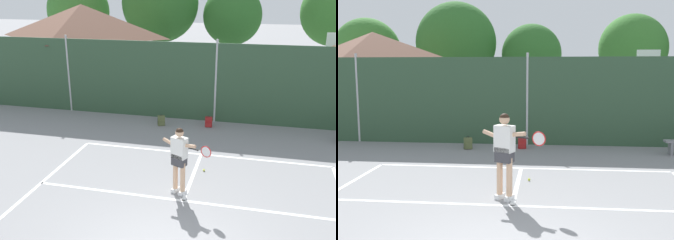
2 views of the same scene
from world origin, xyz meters
TOP-DOWN VIEW (x-y plane):
  - chainlink_fence at (0.00, 9.00)m, footprint 26.09×0.09m
  - basketball_hoop at (4.71, 10.86)m, footprint 0.90×0.67m
  - clubhouse_building at (-7.43, 12.55)m, footprint 6.70×5.22m
  - treeline_backdrop at (0.39, 18.58)m, footprint 25.96×4.46m
  - tennis_player at (-0.18, 2.86)m, footprint 1.37×0.56m
  - tennis_ball at (0.27, 4.29)m, footprint 0.07×0.07m
  - backpack_olive at (-2.02, 7.97)m, footprint 0.33×0.32m
  - backpack_red at (-0.13, 8.25)m, footprint 0.30×0.27m

SIDE VIEW (x-z plane):
  - tennis_ball at x=0.27m, z-range 0.00..0.07m
  - backpack_olive at x=-2.02m, z-range -0.04..0.42m
  - backpack_red at x=-0.13m, z-range -0.04..0.42m
  - tennis_player at x=-0.18m, z-range 0.18..2.04m
  - chainlink_fence at x=0.00m, z-range -0.07..3.30m
  - basketball_hoop at x=4.71m, z-range 0.54..4.09m
  - clubhouse_building at x=-7.43m, z-range 0.08..4.60m
  - treeline_backdrop at x=0.39m, z-range 0.58..7.47m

